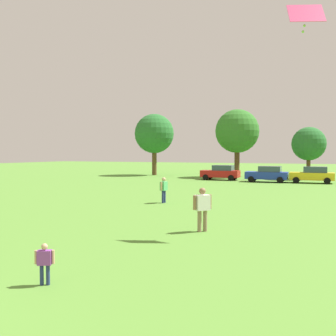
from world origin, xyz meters
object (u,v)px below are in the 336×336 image
at_px(child_kite_flyer, 45,260).
at_px(tree_left, 237,131).
at_px(bystander_midfield, 164,188).
at_px(kite, 306,14).
at_px(parked_car_red_0, 221,172).
at_px(parked_car_blue_1, 267,174).
at_px(adult_bystander, 202,206).
at_px(tree_far_left, 154,134).
at_px(parked_car_yellow_2, 313,175).
at_px(tree_center_left, 309,144).

bearing_deg(child_kite_flyer, tree_left, 70.56).
distance_m(child_kite_flyer, bystander_midfield, 14.77).
height_order(bystander_midfield, tree_left, tree_left).
bearing_deg(kite, parked_car_red_0, 111.12).
height_order(bystander_midfield, parked_car_blue_1, parked_car_blue_1).
xyz_separation_m(kite, parked_car_red_0, (-10.22, 26.47, -7.54)).
bearing_deg(adult_bystander, tree_far_left, -110.92).
relative_size(parked_car_blue_1, parked_car_yellow_2, 1.00).
bearing_deg(tree_left, child_kite_flyer, -83.88).
bearing_deg(parked_car_red_0, tree_far_left, -27.01).
bearing_deg(bystander_midfield, parked_car_blue_1, 173.13).
xyz_separation_m(parked_car_yellow_2, tree_far_left, (-20.71, 6.36, 4.85)).
bearing_deg(kite, adult_bystander, -158.15).
bearing_deg(tree_center_left, bystander_midfield, -105.79).
xyz_separation_m(parked_car_blue_1, tree_far_left, (-16.25, 6.76, 4.85)).
height_order(adult_bystander, parked_car_red_0, adult_bystander).
xyz_separation_m(parked_car_blue_1, tree_center_left, (3.80, 6.45, 3.27)).
bearing_deg(child_kite_flyer, adult_bystander, 51.93).
xyz_separation_m(parked_car_yellow_2, tree_center_left, (-0.66, 6.04, 3.27)).
relative_size(adult_bystander, tree_center_left, 0.28).
bearing_deg(child_kite_flyer, bystander_midfield, 76.84).
height_order(bystander_midfield, parked_car_red_0, parked_car_red_0).
bearing_deg(tree_left, parked_car_red_0, -96.18).
height_order(tree_far_left, tree_left, tree_left).
bearing_deg(parked_car_blue_1, tree_center_left, -120.51).
bearing_deg(bystander_midfield, adult_bystander, 36.78).
bearing_deg(adult_bystander, parked_car_yellow_2, -145.27).
relative_size(adult_bystander, tree_left, 0.20).
xyz_separation_m(parked_car_blue_1, tree_left, (-4.73, 6.83, 4.94)).
bearing_deg(adult_bystander, tree_left, -128.40).
height_order(tree_far_left, tree_center_left, tree_far_left).
bearing_deg(kite, tree_center_left, 91.95).
distance_m(parked_car_red_0, parked_car_blue_1, 5.48).
bearing_deg(tree_center_left, tree_far_left, 179.10).
height_order(parked_car_blue_1, tree_left, tree_left).
height_order(child_kite_flyer, parked_car_yellow_2, parked_car_yellow_2).
bearing_deg(tree_far_left, bystander_midfield, -64.16).
height_order(parked_car_yellow_2, tree_left, tree_left).
xyz_separation_m(parked_car_red_0, tree_center_left, (9.14, 5.24, 3.27)).
distance_m(adult_bystander, tree_left, 34.41).
distance_m(adult_bystander, parked_car_yellow_2, 27.32).
distance_m(parked_car_blue_1, tree_left, 9.67).
bearing_deg(parked_car_blue_1, child_kite_flyer, 89.38).
height_order(parked_car_red_0, tree_center_left, tree_center_left).
distance_m(child_kite_flyer, kite, 12.78).
xyz_separation_m(child_kite_flyer, kite, (5.24, 8.65, 7.82)).
bearing_deg(parked_car_red_0, adult_bystander, 103.24).
bearing_deg(tree_left, adult_bystander, -79.92).
relative_size(child_kite_flyer, tree_center_left, 0.16).
distance_m(parked_car_blue_1, tree_far_left, 18.26).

